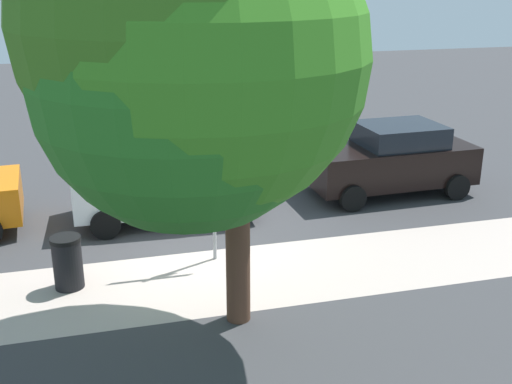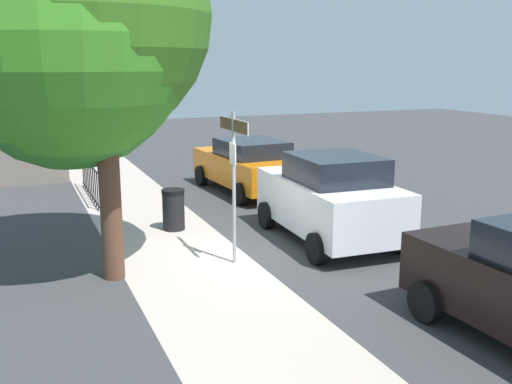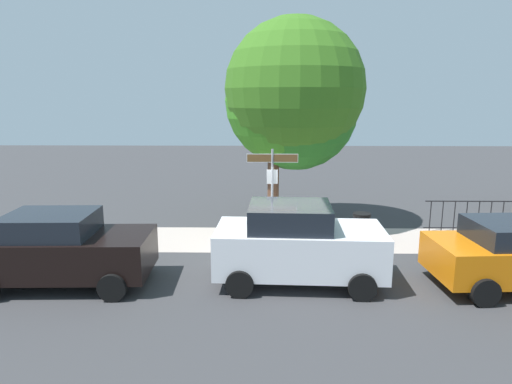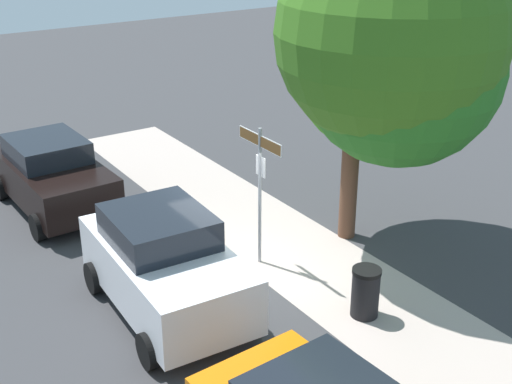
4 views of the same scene
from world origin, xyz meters
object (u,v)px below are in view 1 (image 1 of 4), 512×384
(street_sign, at_px, (213,155))
(car_black, at_px, (391,159))
(shade_tree, at_px, (193,49))
(trash_bin, at_px, (68,262))
(car_white, at_px, (167,177))

(street_sign, relative_size, car_black, 0.71)
(shade_tree, relative_size, car_black, 1.69)
(shade_tree, height_order, trash_bin, shade_tree)
(shade_tree, bearing_deg, street_sign, -105.43)
(street_sign, bearing_deg, shade_tree, 74.57)
(car_black, relative_size, car_white, 1.02)
(trash_bin, bearing_deg, shade_tree, 131.62)
(shade_tree, relative_size, trash_bin, 7.26)
(car_black, bearing_deg, car_white, 0.67)
(street_sign, xyz_separation_m, trash_bin, (2.78, 0.50, -1.64))
(shade_tree, bearing_deg, car_white, -91.96)
(car_white, bearing_deg, street_sign, 105.58)
(street_sign, height_order, trash_bin, street_sign)
(street_sign, bearing_deg, trash_bin, 10.18)
(car_white, bearing_deg, trash_bin, 56.25)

